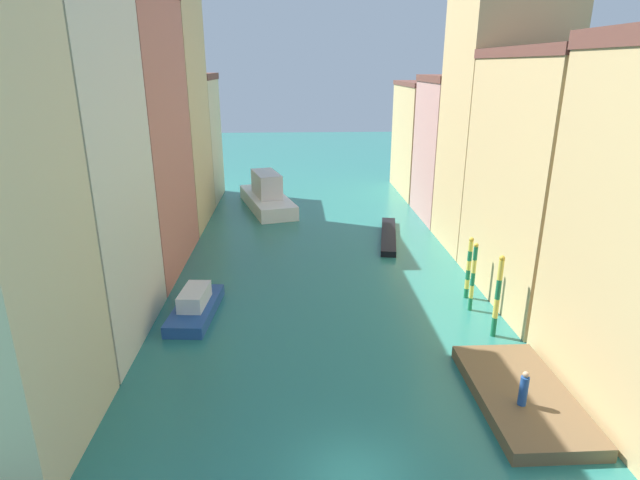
{
  "coord_description": "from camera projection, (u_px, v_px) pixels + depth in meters",
  "views": [
    {
      "loc": [
        -1.96,
        -14.57,
        14.2
      ],
      "look_at": [
        -0.08,
        22.47,
        1.5
      ],
      "focal_mm": 28.7,
      "sensor_mm": 36.0,
      "label": 1
    }
  ],
  "objects": [
    {
      "name": "motorboat_0",
      "position": [
        195.0,
        306.0,
        30.51
      ],
      "size": [
        2.7,
        6.08,
        1.67
      ],
      "color": "#234C93",
      "rests_on": "ground"
    },
    {
      "name": "gondola_black",
      "position": [
        388.0,
        236.0,
        44.14
      ],
      "size": [
        2.85,
        9.44,
        0.5
      ],
      "color": "black",
      "rests_on": "ground"
    },
    {
      "name": "mooring_pole_1",
      "position": [
        473.0,
        277.0,
        30.59
      ],
      "size": [
        0.27,
        0.27,
        4.34
      ],
      "color": "#197247",
      "rests_on": "ground"
    },
    {
      "name": "building_left_2",
      "position": [
        118.0,
        135.0,
        35.24
      ],
      "size": [
        7.74,
        12.08,
        19.26
      ],
      "color": "#C6705B",
      "rests_on": "ground"
    },
    {
      "name": "ground_plane",
      "position": [
        320.0,
        249.0,
        41.61
      ],
      "size": [
        154.0,
        154.0,
        0.0
      ],
      "primitive_type": "plane",
      "color": "#28756B"
    },
    {
      "name": "building_left_4",
      "position": [
        181.0,
        139.0,
        54.99
      ],
      "size": [
        7.74,
        7.87,
        13.43
      ],
      "color": "beige",
      "rests_on": "ground"
    },
    {
      "name": "person_on_dock",
      "position": [
        524.0,
        389.0,
        21.38
      ],
      "size": [
        0.36,
        0.36,
        1.59
      ],
      "color": "#234C93",
      "rests_on": "waterfront_dock"
    },
    {
      "name": "building_right_2",
      "position": [
        502.0,
        110.0,
        39.27
      ],
      "size": [
        7.74,
        7.8,
        21.82
      ],
      "color": "#DBB77A",
      "rests_on": "ground"
    },
    {
      "name": "building_right_4",
      "position": [
        434.0,
        138.0,
        58.54
      ],
      "size": [
        7.74,
        11.52,
        12.51
      ],
      "color": "#DBB77A",
      "rests_on": "ground"
    },
    {
      "name": "building_right_1",
      "position": [
        559.0,
        180.0,
        30.96
      ],
      "size": [
        7.74,
        12.12,
        15.21
      ],
      "color": "#DBB77A",
      "rests_on": "ground"
    },
    {
      "name": "waterfront_dock",
      "position": [
        522.0,
        396.0,
        22.67
      ],
      "size": [
        4.0,
        7.68,
        0.62
      ],
      "color": "brown",
      "rests_on": "ground"
    },
    {
      "name": "mooring_pole_0",
      "position": [
        498.0,
        296.0,
        27.55
      ],
      "size": [
        0.31,
        0.31,
        4.75
      ],
      "color": "#197247",
      "rests_on": "ground"
    },
    {
      "name": "building_left_1",
      "position": [
        42.0,
        129.0,
        24.56
      ],
      "size": [
        7.74,
        9.5,
        22.53
      ],
      "color": "beige",
      "rests_on": "ground"
    },
    {
      "name": "building_right_3",
      "position": [
        463.0,
        149.0,
        48.5
      ],
      "size": [
        7.74,
        8.71,
        13.36
      ],
      "color": "tan",
      "rests_on": "ground"
    },
    {
      "name": "mooring_pole_2",
      "position": [
        469.0,
        267.0,
        32.3
      ],
      "size": [
        0.3,
        0.3,
        4.1
      ],
      "color": "#197247",
      "rests_on": "ground"
    },
    {
      "name": "building_left_3",
      "position": [
        157.0,
        110.0,
        45.39
      ],
      "size": [
        7.74,
        9.98,
        20.91
      ],
      "color": "#DBB77A",
      "rests_on": "ground"
    },
    {
      "name": "vaporetto_white",
      "position": [
        267.0,
        196.0,
        53.26
      ],
      "size": [
        6.58,
        11.81,
        3.78
      ],
      "color": "white",
      "rests_on": "ground"
    }
  ]
}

